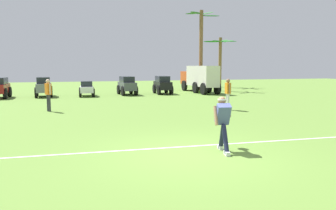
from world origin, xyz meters
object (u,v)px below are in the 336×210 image
object	(u,v)px
teammate_midfield	(48,92)
frisbee_in_flight	(225,118)
frisbee_thrower	(223,121)
box_truck	(199,78)
palm_tree_left_of_centre	(220,56)
parked_car_slot_e	(163,84)
teammate_near_sideline	(228,91)
parked_car_slot_d	(127,85)
parked_car_slot_b	(44,86)
palm_tree_far_left	(201,45)
parked_car_slot_c	(87,88)

from	to	relation	value
teammate_midfield	frisbee_in_flight	bearing A→B (deg)	-59.52
frisbee_thrower	box_truck	distance (m)	19.00
frisbee_in_flight	palm_tree_left_of_centre	size ratio (longest dim) A/B	0.07
parked_car_slot_e	frisbee_in_flight	bearing A→B (deg)	-99.47
frisbee_thrower	teammate_near_sideline	xyz separation A→B (m)	(3.72, 7.21, 0.15)
parked_car_slot_e	palm_tree_left_of_centre	xyz separation A→B (m)	(7.83, 6.20, 2.43)
parked_car_slot_d	box_truck	world-z (taller)	box_truck
frisbee_thrower	parked_car_slot_b	world-z (taller)	frisbee_thrower
frisbee_thrower	teammate_near_sideline	distance (m)	8.12
palm_tree_far_left	box_truck	bearing A→B (deg)	-114.17
box_truck	palm_tree_left_of_centre	xyz separation A→B (m)	(4.51, 5.65, 1.94)
parked_car_slot_c	box_truck	world-z (taller)	box_truck
teammate_midfield	parked_car_slot_c	distance (m)	8.04
frisbee_in_flight	palm_tree_left_of_centre	world-z (taller)	palm_tree_left_of_centre
box_truck	palm_tree_left_of_centre	size ratio (longest dim) A/B	1.17
parked_car_slot_d	palm_tree_far_left	world-z (taller)	palm_tree_far_left
parked_car_slot_b	palm_tree_far_left	bearing A→B (deg)	12.50
teammate_midfield	palm_tree_left_of_centre	world-z (taller)	palm_tree_left_of_centre
box_truck	frisbee_in_flight	bearing A→B (deg)	-109.41
teammate_near_sideline	teammate_midfield	bearing A→B (deg)	167.45
parked_car_slot_c	parked_car_slot_e	xyz separation A→B (m)	(5.85, 0.46, 0.18)
teammate_near_sideline	palm_tree_left_of_centre	bearing A→B (deg)	66.16
parked_car_slot_d	palm_tree_left_of_centre	world-z (taller)	palm_tree_left_of_centre
palm_tree_far_left	parked_car_slot_d	bearing A→B (deg)	-157.52
parked_car_slot_e	palm_tree_far_left	distance (m)	6.22
parked_car_slot_d	parked_car_slot_e	distance (m)	2.83
frisbee_in_flight	palm_tree_left_of_centre	bearing A→B (deg)	65.23
teammate_near_sideline	parked_car_slot_d	distance (m)	10.62
frisbee_thrower	frisbee_in_flight	size ratio (longest dim) A/B	3.71
frisbee_thrower	palm_tree_left_of_centre	distance (m)	26.05
parked_car_slot_c	palm_tree_left_of_centre	world-z (taller)	palm_tree_left_of_centre
frisbee_thrower	parked_car_slot_e	xyz separation A→B (m)	(3.09, 17.33, -0.05)
parked_car_slot_b	parked_car_slot_c	world-z (taller)	parked_car_slot_b
parked_car_slot_c	parked_car_slot_b	bearing A→B (deg)	171.52
teammate_midfield	teammate_near_sideline	bearing A→B (deg)	-12.55
parked_car_slot_b	palm_tree_far_left	size ratio (longest dim) A/B	0.34
teammate_midfield	parked_car_slot_e	xyz separation A→B (m)	(7.93, 8.21, -0.20)
parked_car_slot_b	parked_car_slot_d	size ratio (longest dim) A/B	1.00
parked_car_slot_b	palm_tree_far_left	world-z (taller)	palm_tree_far_left
box_truck	palm_tree_far_left	world-z (taller)	palm_tree_far_left
palm_tree_far_left	palm_tree_left_of_centre	distance (m)	4.85
teammate_midfield	box_truck	distance (m)	14.27
teammate_midfield	parked_car_slot_b	world-z (taller)	teammate_midfield
parked_car_slot_e	parked_car_slot_b	bearing A→B (deg)	-179.90
frisbee_in_flight	parked_car_slot_d	xyz separation A→B (m)	(-0.01, 16.82, -0.03)
frisbee_in_flight	teammate_near_sideline	distance (m)	7.60
teammate_midfield	parked_car_slot_b	distance (m)	8.24
parked_car_slot_c	box_truck	size ratio (longest dim) A/B	0.37
parked_car_slot_c	parked_car_slot_e	distance (m)	5.87
frisbee_in_flight	parked_car_slot_d	bearing A→B (deg)	90.04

